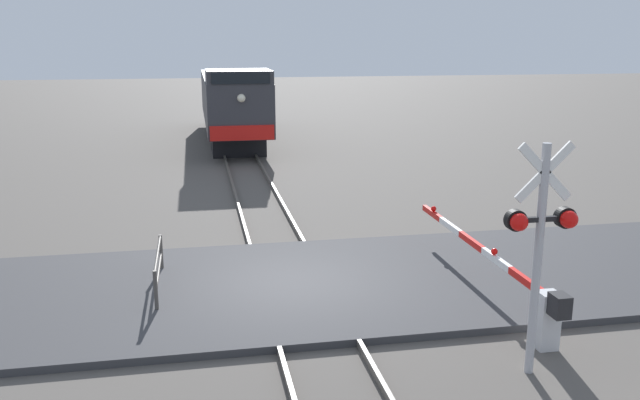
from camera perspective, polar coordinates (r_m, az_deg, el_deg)
The scene contains 8 objects.
ground_plane at distance 14.66m, azimuth -2.23°, elevation -7.69°, with size 160.00×160.00×0.00m, color #514C47.
rail_track_left at distance 14.56m, azimuth -5.05°, elevation -7.59°, with size 0.08×80.00×0.15m, color #59544C.
rail_track_right at distance 14.75m, azimuth 0.55°, elevation -7.24°, with size 0.08×80.00×0.15m, color #59544C.
road_surface at distance 14.64m, azimuth -2.23°, elevation -7.42°, with size 36.00×5.96×0.15m, color #38383A.
locomotive at distance 35.75m, azimuth -7.62°, elevation 8.39°, with size 2.91×15.00×4.00m.
crossing_signal at distance 10.91m, azimuth 18.50°, elevation -2.89°, with size 1.18×0.33×3.85m.
crossing_gate at distance 13.33m, azimuth 16.72°, elevation -7.16°, with size 0.36×6.99×1.16m.
guard_railing at distance 14.63m, azimuth -13.78°, elevation -5.57°, with size 0.08×2.53×0.95m.
Camera 1 is at (-1.99, -13.50, 5.38)m, focal length 37.06 mm.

